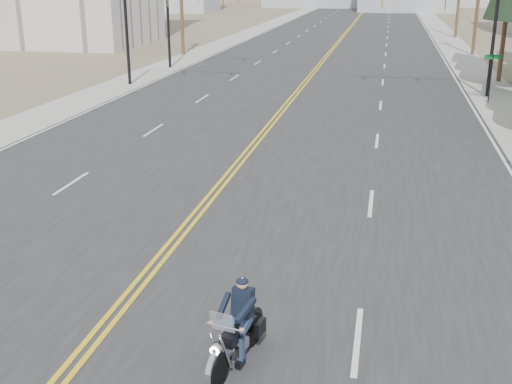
% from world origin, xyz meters
% --- Properties ---
extents(road, '(20.00, 200.00, 0.01)m').
position_xyz_m(road, '(0.00, 70.00, 0.01)').
color(road, '#303033').
rests_on(road, ground).
extents(sidewalk_left, '(3.00, 200.00, 0.01)m').
position_xyz_m(sidewalk_left, '(-11.50, 70.00, 0.01)').
color(sidewalk_left, '#A5A5A0').
rests_on(sidewalk_left, ground).
extents(sidewalk_right, '(3.00, 200.00, 0.01)m').
position_xyz_m(sidewalk_right, '(11.50, 70.00, 0.01)').
color(sidewalk_right, '#A5A5A0').
rests_on(sidewalk_right, ground).
extents(traffic_mast_left, '(7.10, 0.26, 7.00)m').
position_xyz_m(traffic_mast_left, '(-8.98, 32.00, 4.94)').
color(traffic_mast_left, black).
rests_on(traffic_mast_left, ground).
extents(traffic_mast_right, '(7.10, 0.26, 7.00)m').
position_xyz_m(traffic_mast_right, '(8.98, 32.00, 4.94)').
color(traffic_mast_right, black).
rests_on(traffic_mast_right, ground).
extents(traffic_mast_far, '(6.10, 0.26, 7.00)m').
position_xyz_m(traffic_mast_far, '(-9.31, 40.00, 4.87)').
color(traffic_mast_far, black).
rests_on(traffic_mast_far, ground).
extents(street_sign, '(0.90, 0.06, 2.62)m').
position_xyz_m(street_sign, '(10.80, 30.00, 1.80)').
color(street_sign, black).
rests_on(street_sign, ground).
extents(motorcyclist, '(1.30, 2.20, 1.61)m').
position_xyz_m(motorcyclist, '(2.88, 2.80, 0.80)').
color(motorcyclist, black).
rests_on(motorcyclist, ground).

